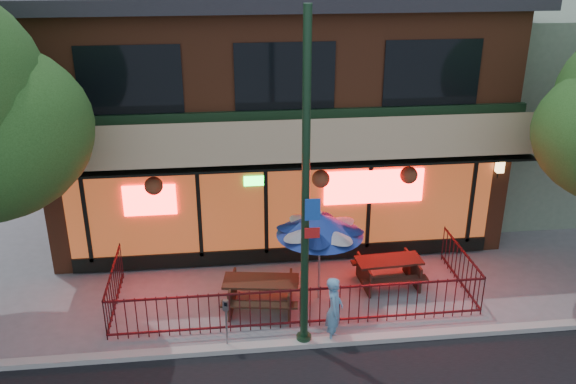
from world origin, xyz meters
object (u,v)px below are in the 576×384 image
object	(u,v)px
picnic_table_right	(388,268)
parking_meter_near	(226,316)
patio_umbrella	(320,224)
street_light	(305,209)
pedestrian	(334,310)
picnic_table_left	(261,290)

from	to	relation	value
picnic_table_right	parking_meter_near	world-z (taller)	parking_meter_near
patio_umbrella	parking_meter_near	distance (m)	3.05
street_light	picnic_table_right	distance (m)	4.22
street_light	pedestrian	size ratio (longest dim) A/B	4.61
street_light	pedestrian	world-z (taller)	street_light
picnic_table_right	patio_umbrella	xyz separation A→B (m)	(-1.83, -0.44, 1.51)
patio_umbrella	parking_meter_near	bearing A→B (deg)	-142.19
pedestrian	patio_umbrella	bearing A→B (deg)	16.27
picnic_table_right	parking_meter_near	size ratio (longest dim) A/B	1.42
street_light	parking_meter_near	xyz separation A→B (m)	(-1.63, 0.00, -2.34)
patio_umbrella	pedestrian	bearing A→B (deg)	-88.19
street_light	patio_umbrella	distance (m)	2.18
picnic_table_right	patio_umbrella	bearing A→B (deg)	-166.54
picnic_table_left	parking_meter_near	size ratio (longest dim) A/B	1.61
picnic_table_left	parking_meter_near	bearing A→B (deg)	-119.60
street_light	pedestrian	bearing A→B (deg)	4.65
picnic_table_left	pedestrian	size ratio (longest dim) A/B	1.26
picnic_table_left	parking_meter_near	xyz separation A→B (m)	(-0.83, -1.46, 0.32)
picnic_table_left	pedestrian	world-z (taller)	pedestrian
picnic_table_right	parking_meter_near	bearing A→B (deg)	-151.88
pedestrian	street_light	bearing A→B (deg)	109.12
street_light	parking_meter_near	distance (m)	2.85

